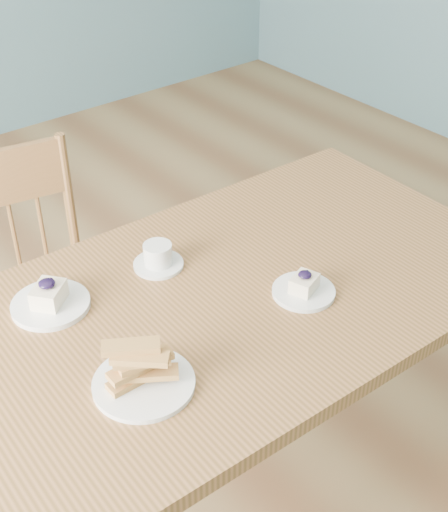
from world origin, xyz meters
The scene contains 7 objects.
room centered at (0.00, 0.00, 1.35)m, with size 5.01×5.01×2.71m.
dining_table centered at (0.11, -0.13, 0.66)m, with size 1.39×0.82×0.73m.
dining_chair centered at (-0.12, 0.51, 0.44)m, with size 0.45×0.44×0.86m.
cheesecake_plate_near centered at (0.22, -0.24, 0.75)m, with size 0.14×0.14×0.06m.
cheesecake_plate_far centered at (-0.25, 0.08, 0.75)m, with size 0.17×0.17×0.07m.
coffee_cup centered at (0.03, 0.06, 0.76)m, with size 0.12×0.12×0.06m.
biscotti_plate centered at (-0.22, -0.25, 0.77)m, with size 0.20×0.20×0.11m.
Camera 1 is at (-0.72, -1.12, 1.73)m, focal length 50.00 mm.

